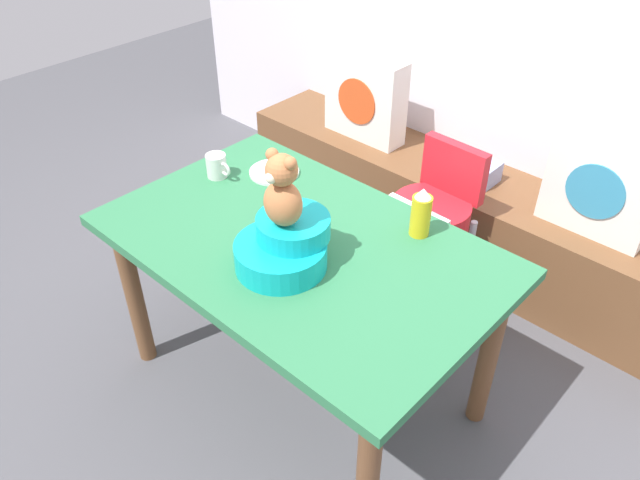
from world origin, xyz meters
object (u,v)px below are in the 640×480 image
at_px(pillow_floral_left, 365,97).
at_px(highchair, 433,210).
at_px(coffee_mug, 217,166).
at_px(cell_phone, 274,207).
at_px(teddy_bear, 282,192).
at_px(pillow_floral_right, 602,185).
at_px(book_stack, 477,170).
at_px(dining_table, 301,264).
at_px(dinner_plate_near, 274,172).
at_px(infant_seat_teal, 285,246).
at_px(ketchup_bottle, 421,213).

bearing_deg(pillow_floral_left, highchair, -29.84).
relative_size(coffee_mug, cell_phone, 0.83).
height_order(teddy_bear, cell_phone, teddy_bear).
height_order(pillow_floral_right, book_stack, pillow_floral_right).
xyz_separation_m(dining_table, dinner_plate_near, (-0.39, 0.25, 0.11)).
bearing_deg(dinner_plate_near, pillow_floral_right, 43.22).
distance_m(highchair, cell_phone, 0.76).
bearing_deg(dining_table, book_stack, 89.48).
bearing_deg(infant_seat_teal, ketchup_bottle, 62.34).
bearing_deg(dining_table, pillow_floral_right, 63.43).
distance_m(dinner_plate_near, cell_phone, 0.25).
xyz_separation_m(book_stack, dinner_plate_near, (-0.40, -0.93, 0.24)).
bearing_deg(infant_seat_teal, highchair, 89.20).
bearing_deg(pillow_floral_left, ketchup_bottle, -42.28).
distance_m(teddy_bear, cell_phone, 0.43).
xyz_separation_m(infant_seat_teal, coffee_mug, (-0.58, 0.20, -0.02)).
height_order(book_stack, teddy_bear, teddy_bear).
bearing_deg(cell_phone, ketchup_bottle, 1.05).
relative_size(book_stack, coffee_mug, 1.67).
xyz_separation_m(ketchup_bottle, coffee_mug, (-0.81, -0.23, -0.04)).
height_order(infant_seat_teal, teddy_bear, teddy_bear).
height_order(coffee_mug, cell_phone, coffee_mug).
xyz_separation_m(infant_seat_teal, dinner_plate_near, (-0.44, 0.37, -0.07)).
distance_m(book_stack, highchair, 0.44).
height_order(pillow_floral_right, infant_seat_teal, same).
height_order(highchair, coffee_mug, coffee_mug).
distance_m(highchair, teddy_bear, 1.00).
height_order(book_stack, highchair, highchair).
distance_m(infant_seat_teal, coffee_mug, 0.62).
xyz_separation_m(pillow_floral_left, infant_seat_teal, (0.71, -1.28, 0.13)).
relative_size(highchair, ketchup_bottle, 4.27).
distance_m(coffee_mug, dinner_plate_near, 0.23).
bearing_deg(dinner_plate_near, infant_seat_teal, -40.14).
xyz_separation_m(book_stack, dining_table, (-0.01, -1.19, 0.13)).
bearing_deg(dinner_plate_near, dining_table, -32.83).
distance_m(ketchup_bottle, coffee_mug, 0.84).
relative_size(pillow_floral_right, highchair, 0.56).
bearing_deg(ketchup_bottle, cell_phone, -154.39).
relative_size(highchair, dinner_plate_near, 3.95).
distance_m(ketchup_bottle, cell_phone, 0.54).
height_order(pillow_floral_left, pillow_floral_right, same).
bearing_deg(book_stack, teddy_bear, -88.41).
bearing_deg(pillow_floral_left, teddy_bear, -60.93).
distance_m(pillow_floral_left, highchair, 0.85).
relative_size(dining_table, cell_phone, 9.63).
relative_size(teddy_bear, coffee_mug, 2.08).
height_order(ketchup_bottle, cell_phone, ketchup_bottle).
relative_size(dinner_plate_near, cell_phone, 1.39).
distance_m(dining_table, infant_seat_teal, 0.21).
bearing_deg(cell_phone, pillow_floral_left, 88.14).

